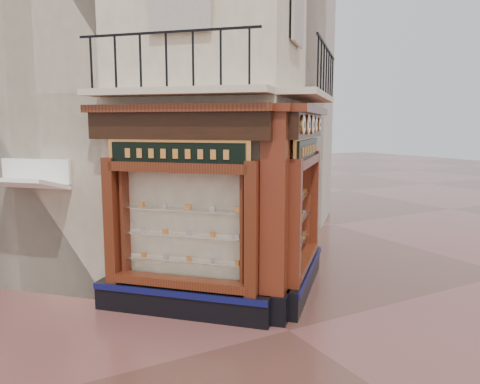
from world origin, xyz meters
TOP-DOWN VIEW (x-y plane):
  - ground at (0.00, 0.00)m, footprint 80.00×80.00m
  - main_building at (0.00, 6.16)m, footprint 11.31×11.31m
  - neighbour_left at (-2.47, 8.63)m, footprint 11.31×11.31m
  - neighbour_right at (2.47, 8.63)m, footprint 11.31×11.31m
  - shopfront_left at (-1.41, 1.57)m, footprint 2.86×2.86m
  - shopfront_right at (1.41, 1.57)m, footprint 2.86×2.86m
  - corner_pilaster at (0.00, 0.50)m, footprint 0.85×0.85m
  - balcony at (0.00, 1.49)m, footprint 5.94×2.97m
  - clock_a at (0.54, 0.44)m, footprint 0.28×0.28m
  - clock_b at (1.01, 0.91)m, footprint 0.31×0.31m
  - clock_c at (1.49, 1.38)m, footprint 0.31×0.31m
  - clock_d at (1.88, 1.77)m, footprint 0.28×0.28m
  - clock_e at (2.37, 2.27)m, footprint 0.26×0.26m
  - awning at (-3.91, 3.70)m, footprint 1.84×1.84m
  - signboard_left at (-1.46, 1.51)m, footprint 2.01×2.01m
  - signboard_right at (1.46, 1.51)m, footprint 2.13×2.13m

SIDE VIEW (x-z plane):
  - ground at x=0.00m, z-range 0.00..0.00m
  - awning at x=-3.91m, z-range -0.16..0.16m
  - corner_pilaster at x=0.00m, z-range -0.04..3.94m
  - shopfront_left at x=-1.41m, z-range -0.01..3.97m
  - shopfront_right at x=1.41m, z-range -0.01..3.97m
  - signboard_left at x=-1.46m, z-range 2.83..3.37m
  - signboard_right at x=1.46m, z-range 2.81..3.39m
  - clock_a at x=0.54m, z-range 3.45..3.79m
  - clock_b at x=1.01m, z-range 3.43..3.81m
  - clock_e at x=2.37m, z-range 3.46..3.78m
  - clock_c at x=1.49m, z-range 3.42..3.82m
  - clock_d at x=1.88m, z-range 3.45..3.79m
  - balcony at x=0.00m, z-range 3.70..4.73m
  - neighbour_left at x=-2.47m, z-range 0.00..11.00m
  - neighbour_right at x=2.47m, z-range 0.00..11.00m
  - main_building at x=0.00m, z-range 0.00..12.00m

